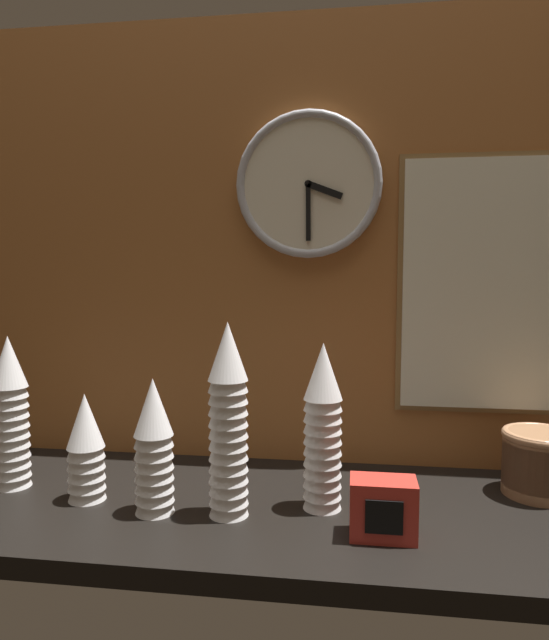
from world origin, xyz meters
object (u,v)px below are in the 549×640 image
Objects in this scene: cup_stack_center_right at (323,426)px; bowl_stack_far_right at (540,461)px; napkin_dispenser at (383,508)px; cup_stack_center_left at (154,446)px; wall_clock at (308,184)px; menu_board at (480,285)px; cup_stack_center at (228,420)px; cup_stack_far_left at (10,412)px; cup_stack_left at (86,447)px.

cup_stack_center_right is 2.13× the size of bowl_stack_far_right.
cup_stack_center_right is at bearing 136.50° from napkin_dispenser.
cup_stack_center_right is 32.45cm from cup_stack_center_left.
wall_clock is 0.57× the size of menu_board.
bowl_stack_far_right is at bearing 16.87° from cup_stack_center.
wall_clock is (12.24, 30.91, 47.41)cm from cup_stack_center.
cup_stack_center_left is at bearing -165.56° from bowl_stack_far_right.
menu_board reaches higher than bowl_stack_far_right.
cup_stack_center_left is at bearing -13.20° from cup_stack_far_left.
napkin_dispenser is at bearing -65.66° from wall_clock.
cup_stack_center is at bearing 170.15° from napkin_dispenser.
menu_board is at bearing 26.56° from cup_stack_center_left.
cup_stack_far_left is 35.74cm from cup_stack_center_left.
cup_stack_far_left is 0.97× the size of wall_clock.
cup_stack_left is (18.96, -4.19, -5.39)cm from cup_stack_far_left.
cup_stack_left is 92.72cm from bowl_stack_far_right.
cup_stack_left is 1.90× the size of napkin_dispenser.
bowl_stack_far_right is (61.35, 18.60, -11.39)cm from cup_stack_center.
menu_board is at bearing 37.82° from cup_stack_center_right.
cup_stack_center_right is at bearing -1.42° from cup_stack_far_left.
cup_stack_far_left is 2.13× the size of bowl_stack_far_right.
cup_stack_left is 1.42× the size of bowl_stack_far_right.
cup_stack_center reaches higher than cup_stack_left.
cup_stack_center_right is (17.34, 5.61, -2.16)cm from cup_stack_center.
cup_stack_far_left is at bearing 166.80° from cup_stack_center_left.
wall_clock is (-5.09, 25.30, 49.57)cm from cup_stack_center_right.
menu_board is (65.36, 32.67, 29.89)cm from cup_stack_center_left.
bowl_stack_far_right is at bearing 14.44° from cup_stack_center_left.
menu_board is at bearing 58.40° from napkin_dispenser.
cup_stack_center_right is at bearing 3.08° from cup_stack_left.
napkin_dispenser is at bearing -43.50° from cup_stack_center_right.
cup_stack_center_left is 78.33cm from bowl_stack_far_right.
cup_stack_far_left is 1.50× the size of cup_stack_left.
napkin_dispenser is (28.46, -4.94, -13.29)cm from cup_stack_center.
menu_board reaches higher than cup_stack_center_right.
bowl_stack_far_right reaches higher than napkin_dispenser.
napkin_dispenser is at bearing -144.39° from bowl_stack_far_right.
wall_clock is at bearing 68.39° from cup_stack_center.
cup_stack_center_right is at bearing -78.61° from wall_clock.
cup_stack_center reaches higher than napkin_dispenser.
bowl_stack_far_right is at bearing 16.45° from cup_stack_center_right.
cup_stack_center_left is at bearing -168.42° from cup_stack_center_right.
cup_stack_center reaches higher than cup_stack_far_left.
cup_stack_center_left is at bearing -153.44° from menu_board.
napkin_dispenser is (-22.60, -36.74, -37.79)cm from menu_board.
cup_stack_center is 1.13× the size of cup_stack_far_left.
cup_stack_center_left is 43.67cm from napkin_dispenser.
wall_clock is at bearing 101.39° from cup_stack_center_right.
cup_stack_center is 57.91cm from wall_clock.
menu_board reaches higher than cup_stack_center_left.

